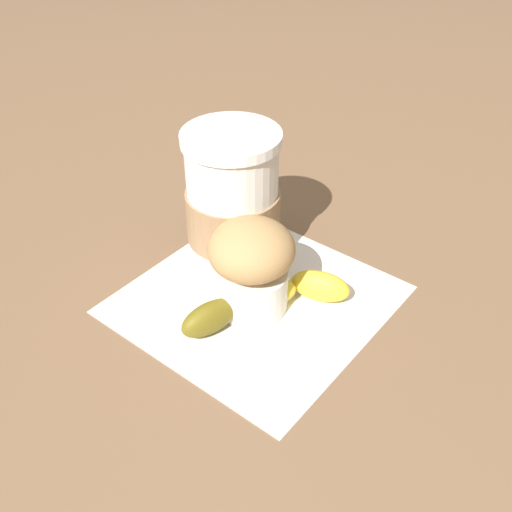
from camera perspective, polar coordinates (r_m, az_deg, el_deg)
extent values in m
plane|color=brown|center=(0.57, 0.00, -4.19)|extent=(3.00, 3.00, 0.00)
cube|color=white|center=(0.57, 0.00, -4.13)|extent=(0.27, 0.27, 0.00)
cylinder|color=white|center=(0.59, -2.22, 4.97)|extent=(0.09, 0.09, 0.13)
cylinder|color=white|center=(0.55, -2.40, 11.16)|extent=(0.09, 0.09, 0.01)
cylinder|color=#997551|center=(0.59, -2.19, 3.95)|extent=(0.09, 0.09, 0.05)
cylinder|color=white|center=(0.56, -0.71, -3.01)|extent=(0.07, 0.07, 0.04)
ellipsoid|color=#AD8451|center=(0.53, -0.74, 0.75)|extent=(0.08, 0.08, 0.05)
ellipsoid|color=yellow|center=(0.57, 6.15, -2.87)|extent=(0.06, 0.03, 0.03)
ellipsoid|color=yellow|center=(0.56, 0.45, -3.47)|extent=(0.07, 0.06, 0.03)
ellipsoid|color=brown|center=(0.53, -4.44, -5.90)|extent=(0.05, 0.06, 0.03)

